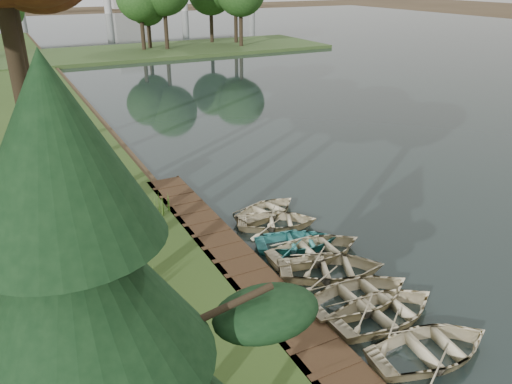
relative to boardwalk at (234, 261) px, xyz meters
name	(u,v)px	position (x,y,z in m)	size (l,w,h in m)	color
ground	(274,253)	(1.60, 0.00, -0.15)	(300.00, 300.00, 0.00)	#3D2F1D
water	(448,80)	(31.60, 20.00, -0.12)	(130.00, 200.00, 0.05)	black
boardwalk	(234,261)	(0.00, 0.00, 0.00)	(1.60, 16.00, 0.30)	#362415
peninsula	(134,53)	(9.60, 50.00, 0.08)	(50.00, 14.00, 0.45)	#314820
far_trees	(100,0)	(6.27, 50.00, 6.28)	(45.60, 5.60, 8.80)	black
rowboat_0	(432,346)	(2.63, -6.61, 0.27)	(2.54, 3.56, 0.74)	beige
rowboat_1	(386,309)	(2.60, -4.84, 0.27)	(2.55, 3.57, 0.74)	beige
rowboat_2	(361,294)	(2.42, -3.92, 0.28)	(2.59, 3.63, 0.75)	beige
rowboat_3	(332,266)	(2.57, -2.22, 0.27)	(2.55, 3.57, 0.74)	beige
rowboat_4	(316,248)	(2.76, -0.98, 0.27)	(2.58, 3.61, 0.75)	beige
rowboat_5	(297,240)	(2.53, -0.10, 0.22)	(2.22, 3.10, 0.64)	teal
rowboat_6	(277,220)	(2.66, 1.64, 0.23)	(2.27, 3.18, 0.66)	beige
rowboat_7	(267,208)	(2.84, 2.77, 0.21)	(2.15, 3.02, 0.62)	beige
stored_rowboat	(97,208)	(-3.53, 5.50, 0.45)	(2.06, 2.88, 0.60)	beige
pine_tree	(85,330)	(-5.80, -8.77, 5.53)	(3.80, 3.80, 8.45)	black
reeds_0	(151,277)	(-3.08, -0.62, 0.60)	(0.60, 0.60, 0.90)	#3F661E
reeds_1	(99,230)	(-3.87, 3.28, 0.58)	(0.60, 0.60, 0.87)	#3F661E
reeds_2	(151,210)	(-1.75, 3.85, 0.67)	(0.60, 0.60, 1.04)	#3F661E
reeds_3	(165,203)	(-1.00, 4.40, 0.60)	(0.60, 0.60, 0.89)	#3F661E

